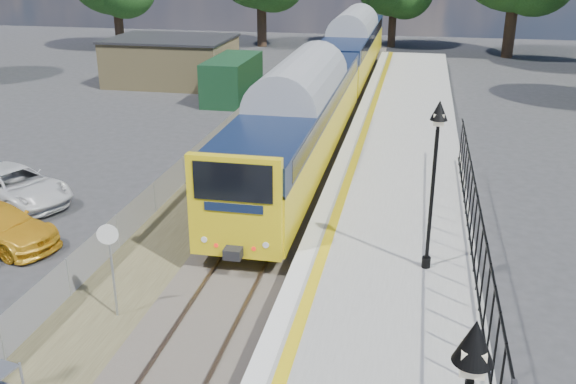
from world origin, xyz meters
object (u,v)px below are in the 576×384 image
(victorian_lamp_north, at_px, (436,147))
(train, at_px, (334,71))
(speed_sign, at_px, (110,256))
(car_white, at_px, (15,186))

(victorian_lamp_north, height_order, train, victorian_lamp_north)
(victorian_lamp_north, distance_m, train, 21.05)
(victorian_lamp_north, height_order, speed_sign, victorian_lamp_north)
(train, relative_size, car_white, 8.33)
(train, distance_m, car_white, 19.10)
(train, height_order, speed_sign, train)
(train, distance_m, speed_sign, 23.12)
(victorian_lamp_north, xyz_separation_m, car_white, (-14.99, 3.90, -3.62))
(victorian_lamp_north, relative_size, speed_sign, 1.73)
(train, xyz_separation_m, speed_sign, (-2.50, -22.98, -0.55))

